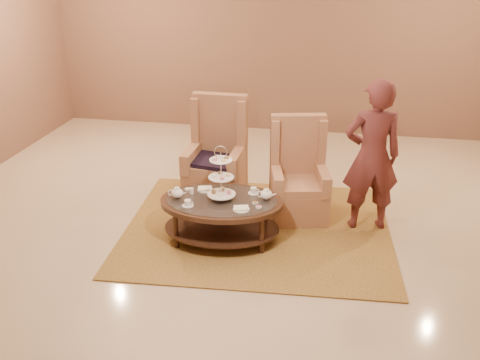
% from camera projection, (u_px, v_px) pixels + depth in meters
% --- Properties ---
extents(ground, '(8.00, 8.00, 0.00)m').
position_uv_depth(ground, '(246.00, 242.00, 5.87)').
color(ground, beige).
rests_on(ground, ground).
extents(ceiling, '(8.00, 8.00, 0.02)m').
position_uv_depth(ceiling, '(246.00, 242.00, 5.87)').
color(ceiling, beige).
rests_on(ceiling, ground).
extents(wall_back, '(8.00, 0.04, 3.50)m').
position_uv_depth(wall_back, '(287.00, 28.00, 8.78)').
color(wall_back, brown).
rests_on(wall_back, ground).
extents(rug, '(3.12, 2.65, 0.02)m').
position_uv_depth(rug, '(258.00, 228.00, 6.15)').
color(rug, '#A8883B').
rests_on(rug, ground).
extents(tea_table, '(1.38, 0.99, 1.11)m').
position_uv_depth(tea_table, '(222.00, 207.00, 5.76)').
color(tea_table, black).
rests_on(tea_table, ground).
extents(armchair_left, '(0.72, 0.75, 1.30)m').
position_uv_depth(armchair_left, '(217.00, 164.00, 6.81)').
color(armchair_left, '#AB7350').
rests_on(armchair_left, ground).
extents(armchair_right, '(0.77, 0.78, 1.20)m').
position_uv_depth(armchair_right, '(298.00, 183.00, 6.34)').
color(armchair_right, '#AB7350').
rests_on(armchair_right, ground).
extents(person, '(0.70, 0.53, 1.74)m').
position_uv_depth(person, '(372.00, 156.00, 5.85)').
color(person, '#5B2727').
rests_on(person, ground).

